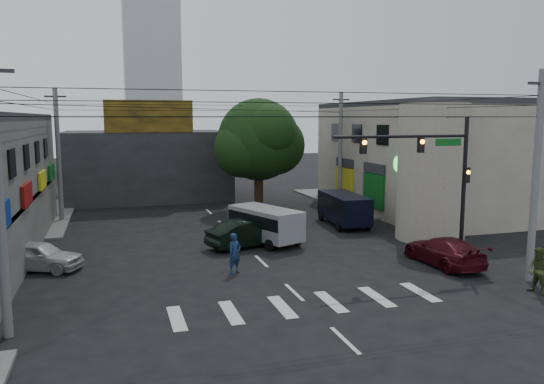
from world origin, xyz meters
name	(u,v)px	position (x,y,z in m)	size (l,w,h in m)	color
ground	(273,272)	(0.00, 0.00, 0.00)	(160.00, 160.00, 0.00)	black
sidewalk_far_right	(408,199)	(18.00, 18.00, 0.07)	(16.00, 16.00, 0.15)	#514F4C
building_right	(443,159)	(18.00, 13.00, 4.00)	(14.00, 18.00, 8.00)	gray
corner_column	(432,172)	(11.00, 4.00, 4.00)	(4.00, 4.00, 8.00)	gray
building_far	(147,165)	(-4.00, 26.00, 3.00)	(14.00, 10.00, 6.00)	#232326
billboard	(149,116)	(-4.00, 21.10, 7.30)	(7.00, 0.30, 2.60)	olive
tower_distant	(150,28)	(0.00, 70.00, 22.00)	(9.00, 9.00, 44.00)	silver
street_tree	(258,140)	(4.00, 17.00, 5.47)	(6.40, 6.40, 8.70)	black
traffic_gantry	(435,167)	(7.82, -1.00, 4.83)	(7.10, 0.35, 7.20)	black
utility_pole_near_right	(536,178)	(10.50, -4.50, 4.60)	(0.32, 0.32, 9.20)	#59595B
utility_pole_far_left	(58,156)	(-10.50, 16.00, 4.60)	(0.32, 0.32, 9.20)	#59595B
utility_pole_far_right	(340,150)	(10.50, 16.00, 4.60)	(0.32, 0.32, 9.20)	#59595B
dark_sedan	(248,233)	(0.10, 5.17, 0.77)	(4.93, 2.96, 1.53)	black
white_compact	(39,256)	(-10.50, 3.55, 0.70)	(4.40, 3.21, 1.39)	#B7B7B3
maroon_sedan	(444,251)	(8.37, -1.20, 0.70)	(2.11, 4.87, 1.40)	#3E0811
silver_minivan	(266,226)	(1.31, 5.75, 1.02)	(3.61, 5.12, 2.03)	#B0B1B8
navy_van	(344,210)	(7.75, 9.13, 1.05)	(2.38, 5.40, 2.11)	black
traffic_officer	(235,253)	(-1.73, 0.39, 0.94)	(0.82, 0.72, 1.89)	#152849
pedestrian_olive	(539,271)	(9.50, -6.08, 0.97)	(0.93, 1.08, 1.94)	#37431F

